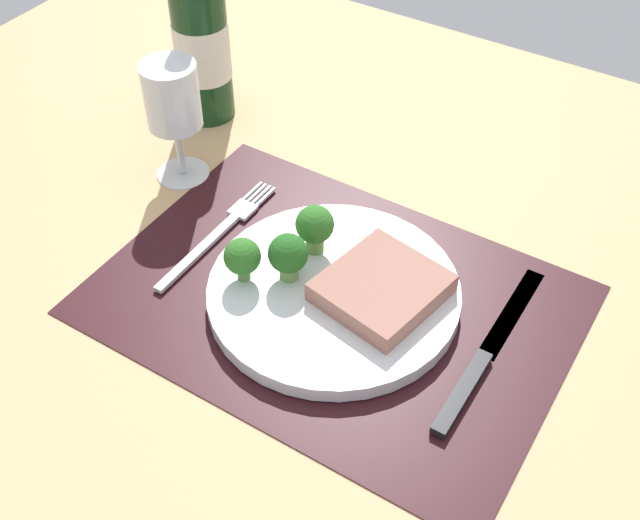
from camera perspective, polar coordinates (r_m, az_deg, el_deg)
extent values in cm
cube|color=tan|center=(79.76, 0.95, -3.63)|extent=(140.00, 110.00, 3.00)
cube|color=black|center=(78.54, 0.97, -2.83)|extent=(45.13, 32.17, 0.30)
cylinder|color=silver|center=(77.84, 0.98, -2.35)|extent=(24.62, 24.62, 1.60)
cube|color=#9E6B5B|center=(75.96, 4.42, -1.98)|extent=(11.80, 12.38, 2.12)
cylinder|color=#5B8942|center=(78.00, -5.44, -0.91)|extent=(1.27, 1.27, 1.37)
sphere|color=#2D6B23|center=(76.44, -5.55, 0.26)|extent=(3.61, 3.61, 3.61)
cylinder|color=#5B8942|center=(80.39, -0.37, 1.22)|extent=(1.84, 1.84, 1.74)
sphere|color=#2D6B23|center=(78.68, -0.37, 2.55)|extent=(3.89, 3.89, 3.89)
cylinder|color=#6B994C|center=(77.78, -2.24, -0.80)|extent=(1.84, 1.84, 1.48)
sphere|color=#235B1E|center=(76.09, -2.29, 0.47)|extent=(3.91, 3.91, 3.91)
cube|color=silver|center=(83.61, -8.66, 0.58)|extent=(1.00, 13.00, 0.50)
cube|color=silver|center=(87.95, -5.53, 3.57)|extent=(2.40, 2.60, 0.40)
cube|color=silver|center=(90.24, -4.84, 4.87)|extent=(0.30, 3.60, 0.35)
cube|color=silver|center=(89.95, -4.53, 4.74)|extent=(0.30, 3.60, 0.35)
cube|color=silver|center=(89.67, -4.21, 4.61)|extent=(0.30, 3.60, 0.35)
cube|color=silver|center=(89.39, -3.90, 4.48)|extent=(0.30, 3.60, 0.35)
cube|color=black|center=(71.86, 10.09, -9.25)|extent=(1.40, 10.00, 0.80)
cube|color=silver|center=(79.31, 13.52, -3.53)|extent=(1.80, 13.00, 0.30)
cylinder|color=#143819|center=(99.09, -8.44, 15.12)|extent=(6.56, 6.56, 19.99)
cylinder|color=silver|center=(99.57, -8.38, 14.62)|extent=(6.69, 6.69, 7.00)
cylinder|color=silver|center=(94.49, -9.71, 6.15)|extent=(6.07, 6.07, 0.40)
cylinder|color=silver|center=(92.41, -9.97, 7.84)|extent=(0.80, 0.80, 6.56)
cylinder|color=silver|center=(88.52, -10.52, 11.44)|extent=(6.07, 6.07, 7.32)
cylinder|color=tan|center=(89.84, -10.32, 10.14)|extent=(5.34, 5.34, 2.45)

